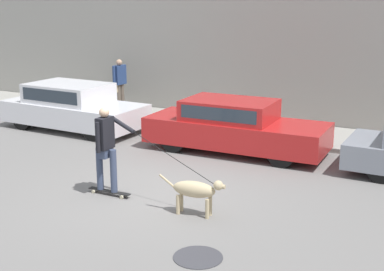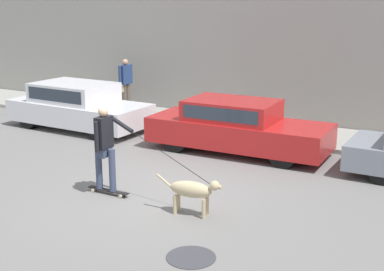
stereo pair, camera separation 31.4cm
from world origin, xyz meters
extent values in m
plane|color=slate|center=(0.00, 0.00, 0.00)|extent=(36.00, 36.00, 0.00)
cube|color=gray|center=(0.00, 7.13, 2.56)|extent=(32.00, 0.30, 5.13)
cube|color=gray|center=(0.00, 5.77, 0.06)|extent=(30.00, 2.37, 0.12)
cylinder|color=black|center=(-3.42, 4.29, 0.32)|extent=(0.64, 0.22, 0.64)
cylinder|color=black|center=(-3.46, 2.74, 0.32)|extent=(0.64, 0.22, 0.64)
cylinder|color=black|center=(-6.08, 4.37, 0.32)|extent=(0.64, 0.22, 0.64)
cylinder|color=black|center=(-6.12, 2.82, 0.32)|extent=(0.64, 0.22, 0.64)
cube|color=silver|center=(-4.77, 3.55, 0.50)|extent=(4.34, 1.91, 0.62)
cube|color=silver|center=(-4.94, 3.56, 1.08)|extent=(2.34, 1.67, 0.55)
cube|color=#28333D|center=(-4.96, 2.75, 1.11)|extent=(2.02, 0.07, 0.35)
cylinder|color=black|center=(1.79, 4.30, 0.33)|extent=(0.66, 0.22, 0.66)
cylinder|color=black|center=(1.83, 2.88, 0.33)|extent=(0.66, 0.22, 0.66)
cylinder|color=black|center=(-1.03, 4.23, 0.33)|extent=(0.66, 0.22, 0.66)
cylinder|color=black|center=(-0.99, 2.81, 0.33)|extent=(0.66, 0.22, 0.66)
cube|color=#B21E1E|center=(0.40, 3.55, 0.51)|extent=(4.59, 1.78, 0.63)
cube|color=#B21E1E|center=(0.22, 3.55, 1.08)|extent=(2.26, 1.55, 0.50)
cube|color=#28333D|center=(0.24, 2.80, 1.10)|extent=(1.95, 0.06, 0.32)
cylinder|color=black|center=(4.04, 2.83, 0.32)|extent=(0.63, 0.20, 0.63)
cylinder|color=tan|center=(1.60, -0.42, 0.18)|extent=(0.07, 0.07, 0.36)
cylinder|color=tan|center=(1.61, -0.58, 0.18)|extent=(0.07, 0.07, 0.36)
cylinder|color=tan|center=(1.04, -0.48, 0.18)|extent=(0.07, 0.07, 0.36)
cylinder|color=tan|center=(1.06, -0.64, 0.18)|extent=(0.07, 0.07, 0.36)
ellipsoid|color=tan|center=(1.33, -0.53, 0.49)|extent=(0.83, 0.38, 0.29)
sphere|color=tan|center=(1.78, -0.48, 0.62)|extent=(0.18, 0.18, 0.18)
cylinder|color=tan|center=(1.85, -0.47, 0.60)|extent=(0.10, 0.09, 0.08)
cylinder|color=tan|center=(0.80, -0.59, 0.57)|extent=(0.32, 0.08, 0.24)
cylinder|color=beige|center=(-0.28, -0.35, 0.04)|extent=(0.07, 0.03, 0.07)
cylinder|color=beige|center=(-0.28, -0.50, 0.04)|extent=(0.07, 0.03, 0.07)
cylinder|color=beige|center=(-0.96, -0.35, 0.04)|extent=(0.07, 0.03, 0.07)
cylinder|color=beige|center=(-0.96, -0.50, 0.04)|extent=(0.07, 0.03, 0.07)
cube|color=black|center=(-0.62, -0.43, 0.08)|extent=(0.95, 0.13, 0.02)
cylinder|color=#38425B|center=(-0.50, -0.42, 0.52)|extent=(0.13, 0.13, 0.86)
cylinder|color=#38425B|center=(-0.83, -0.43, 0.52)|extent=(0.13, 0.13, 0.86)
cube|color=#38425B|center=(-0.67, -0.43, 0.86)|extent=(0.16, 0.29, 0.17)
cube|color=black|center=(-0.67, -0.43, 1.26)|extent=(0.19, 0.38, 0.63)
sphere|color=tan|center=(-0.67, -0.43, 1.67)|extent=(0.20, 0.20, 0.20)
cylinder|color=black|center=(-0.67, -0.66, 1.23)|extent=(0.08, 0.08, 0.60)
cylinder|color=black|center=(-0.39, -0.23, 1.42)|extent=(0.59, 0.15, 0.29)
cylinder|color=black|center=(0.83, -0.37, 0.95)|extent=(1.90, 0.23, 0.73)
cylinder|color=brown|center=(-4.94, 6.03, 0.55)|extent=(0.16, 0.16, 0.86)
cylinder|color=brown|center=(-4.92, 6.21, 0.55)|extent=(0.16, 0.16, 0.86)
cube|color=navy|center=(-4.93, 6.12, 1.29)|extent=(0.28, 0.47, 0.63)
cylinder|color=navy|center=(-4.96, 5.85, 1.31)|extent=(0.10, 0.10, 0.60)
cylinder|color=navy|center=(-4.89, 6.40, 1.31)|extent=(0.10, 0.10, 0.60)
sphere|color=tan|center=(-4.93, 6.12, 1.71)|extent=(0.20, 0.20, 0.20)
cube|color=tan|center=(-4.96, 5.85, 0.87)|extent=(0.14, 0.34, 0.28)
cylinder|color=#38383D|center=(2.14, -1.96, 0.01)|extent=(0.76, 0.76, 0.01)
camera|label=1|loc=(5.45, -8.50, 3.80)|focal=50.00mm
camera|label=2|loc=(5.73, -8.35, 3.80)|focal=50.00mm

